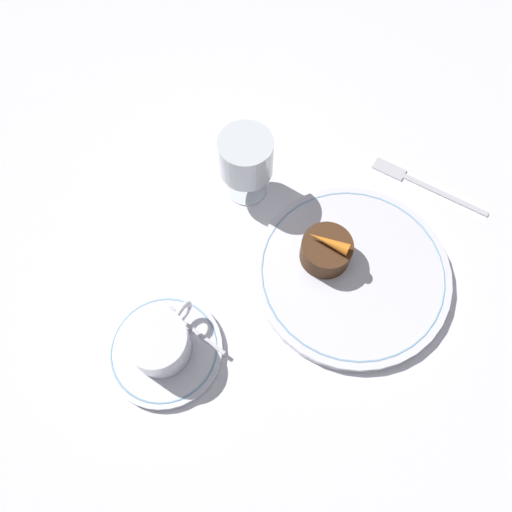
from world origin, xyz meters
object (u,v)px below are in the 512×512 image
at_px(dinner_plate, 352,273).
at_px(fork, 417,181).
at_px(coffee_cup, 159,343).
at_px(dessert_cake, 326,251).
at_px(wine_glass, 246,159).

height_order(dinner_plate, fork, dinner_plate).
xyz_separation_m(dinner_plate, coffee_cup, (-0.23, 0.15, 0.03)).
bearing_deg(dinner_plate, coffee_cup, 147.57).
xyz_separation_m(coffee_cup, dessert_cake, (0.23, -0.10, -0.01)).
bearing_deg(dessert_cake, wine_glass, 77.38).
bearing_deg(dessert_cake, fork, -14.13).
distance_m(coffee_cup, dessert_cake, 0.25).
bearing_deg(coffee_cup, wine_glass, 11.46).
bearing_deg(wine_glass, dessert_cake, -102.62).
bearing_deg(fork, dessert_cake, 165.87).
xyz_separation_m(coffee_cup, wine_glass, (0.26, 0.05, 0.04)).
bearing_deg(dinner_plate, wine_glass, 80.92).
bearing_deg(coffee_cup, fork, -19.84).
bearing_deg(coffee_cup, dinner_plate, -32.43).
bearing_deg(fork, dinner_plate, 178.57).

